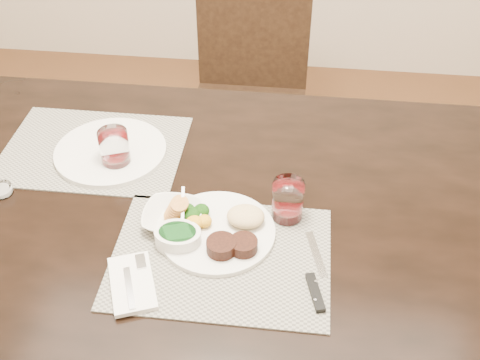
# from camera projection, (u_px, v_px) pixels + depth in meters

# --- Properties ---
(dining_table) EXTENTS (2.00, 1.00, 0.75)m
(dining_table) POSITION_uv_depth(u_px,v_px,m) (211.00, 230.00, 1.45)
(dining_table) COLOR black
(dining_table) RESTS_ON ground
(chair_far) EXTENTS (0.42, 0.42, 0.90)m
(chair_far) POSITION_uv_depth(u_px,v_px,m) (250.00, 86.00, 2.26)
(chair_far) COLOR black
(chair_far) RESTS_ON ground
(placemat_near) EXTENTS (0.46, 0.34, 0.00)m
(placemat_near) POSITION_uv_depth(u_px,v_px,m) (221.00, 257.00, 1.27)
(placemat_near) COLOR gray
(placemat_near) RESTS_ON dining_table
(placemat_far) EXTENTS (0.46, 0.34, 0.00)m
(placemat_far) POSITION_uv_depth(u_px,v_px,m) (94.00, 150.00, 1.56)
(placemat_far) COLOR gray
(placemat_far) RESTS_ON dining_table
(dinner_plate) EXTENTS (0.26, 0.26, 0.05)m
(dinner_plate) POSITION_uv_depth(u_px,v_px,m) (222.00, 230.00, 1.31)
(dinner_plate) COLOR silver
(dinner_plate) RESTS_ON placemat_near
(napkin_fork) EXTENTS (0.13, 0.17, 0.02)m
(napkin_fork) POSITION_uv_depth(u_px,v_px,m) (132.00, 283.00, 1.21)
(napkin_fork) COLOR white
(napkin_fork) RESTS_ON placemat_near
(steak_knife) EXTENTS (0.05, 0.22, 0.01)m
(steak_knife) POSITION_uv_depth(u_px,v_px,m) (315.00, 283.00, 1.21)
(steak_knife) COLOR silver
(steak_knife) RESTS_ON placemat_near
(cracker_bowl) EXTENTS (0.14, 0.14, 0.06)m
(cracker_bowl) POSITION_uv_depth(u_px,v_px,m) (173.00, 216.00, 1.34)
(cracker_bowl) COLOR silver
(cracker_bowl) RESTS_ON placemat_near
(sauce_ramekin) EXTENTS (0.10, 0.15, 0.08)m
(sauce_ramekin) POSITION_uv_depth(u_px,v_px,m) (178.00, 237.00, 1.28)
(sauce_ramekin) COLOR silver
(sauce_ramekin) RESTS_ON placemat_near
(wine_glass_near) EXTENTS (0.07, 0.07, 0.10)m
(wine_glass_near) POSITION_uv_depth(u_px,v_px,m) (288.00, 202.00, 1.34)
(wine_glass_near) COLOR white
(wine_glass_near) RESTS_ON placemat_near
(far_plate) EXTENTS (0.28, 0.28, 0.01)m
(far_plate) POSITION_uv_depth(u_px,v_px,m) (111.00, 151.00, 1.54)
(far_plate) COLOR silver
(far_plate) RESTS_ON placemat_far
(wine_glass_far) EXTENTS (0.07, 0.07, 0.10)m
(wine_glass_far) POSITION_uv_depth(u_px,v_px,m) (115.00, 150.00, 1.48)
(wine_glass_far) COLOR white
(wine_glass_far) RESTS_ON placemat_far
(salt_cellar) EXTENTS (0.05, 0.05, 0.02)m
(salt_cellar) POSITION_uv_depth(u_px,v_px,m) (2.00, 190.00, 1.42)
(salt_cellar) COLOR white
(salt_cellar) RESTS_ON dining_table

